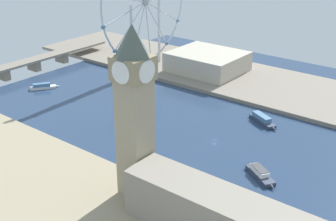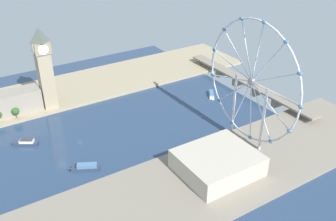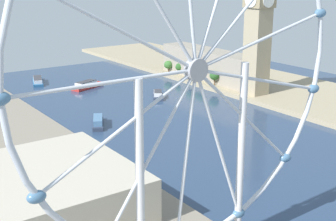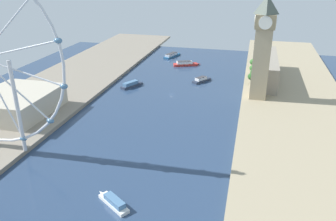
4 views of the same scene
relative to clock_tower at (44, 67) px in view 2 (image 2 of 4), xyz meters
The scene contains 10 objects.
ground_plane 91.66m from the clock_tower, ahead, with size 389.17×389.17×0.00m, color navy.
riverbank_left 56.76m from the clock_tower, behind, with size 90.00×520.00×3.00m, color tan.
riverbank_right 193.17m from the clock_tower, ahead, with size 90.00×520.00×3.00m, color gray.
clock_tower is the anchor object (origin of this frame).
ferris_wheel 209.33m from the clock_tower, 39.53° to the left, with size 110.73×3.20×113.85m.
riverside_hall 205.11m from the clock_tower, 23.65° to the left, with size 53.10×61.46×16.91m, color #BCB29E.
river_bridge 229.24m from the clock_tower, 69.84° to the left, with size 201.17×14.69×10.82m.
tour_boat_2 130.00m from the clock_tower, ahead, with size 16.82×26.85×5.50m.
tour_boat_3 83.59m from the clock_tower, 36.22° to the right, with size 17.86×24.47×5.20m.
tour_boat_4 185.64m from the clock_tower, 67.62° to the left, with size 22.06×16.59×4.69m.
Camera 2 is at (299.60, -91.64, 199.45)m, focal length 41.16 mm.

